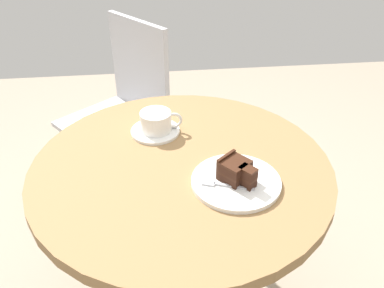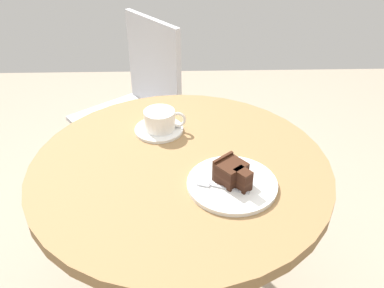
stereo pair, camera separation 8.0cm
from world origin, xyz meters
name	(u,v)px [view 2 (the right image)]	position (x,y,z in m)	size (l,w,h in m)	color
cafe_table	(181,192)	(0.00, 0.00, 0.58)	(0.84, 0.84, 0.69)	olive
saucer	(159,129)	(-0.07, 0.18, 0.69)	(0.15, 0.15, 0.01)	white
coffee_cup	(160,119)	(-0.06, 0.17, 0.73)	(0.13, 0.10, 0.06)	white
teaspoon	(171,124)	(-0.03, 0.20, 0.70)	(0.09, 0.06, 0.00)	#B7B7BC
cake_plate	(232,184)	(0.14, -0.10, 0.69)	(0.24, 0.24, 0.01)	white
cake_slice	(232,173)	(0.13, -0.10, 0.73)	(0.10, 0.11, 0.06)	#381E14
fork	(217,186)	(0.09, -0.12, 0.70)	(0.13, 0.06, 0.00)	#B7B7BC
napkin	(230,179)	(0.13, -0.08, 0.69)	(0.20, 0.20, 0.00)	tan
cafe_chair	(139,100)	(-0.19, 0.71, 0.52)	(0.53, 0.53, 0.87)	#BCBCC1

